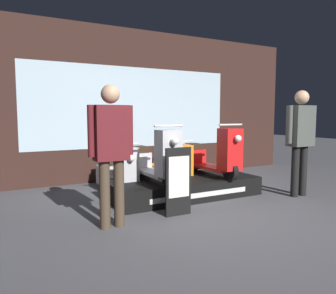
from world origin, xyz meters
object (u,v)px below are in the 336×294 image
person_left_browsing (111,145)px  person_right_browsing (301,134)px  scooter_display_right (212,156)px  price_sign_board (178,181)px  scooter_display_left (154,160)px  scooter_backrow_0 (117,173)px  scooter_backrow_1 (169,169)px

person_left_browsing → person_right_browsing: (3.33, 0.00, 0.04)m
scooter_display_right → person_right_browsing: size_ratio=0.84×
scooter_display_right → price_sign_board: 1.47m
scooter_display_left → scooter_display_right: size_ratio=1.00×
scooter_display_right → scooter_backrow_0: 1.71m
person_left_browsing → scooter_display_right: bearing=22.3°
scooter_display_right → price_sign_board: scooter_display_right is taller
scooter_backrow_1 → person_left_browsing: 2.46m
scooter_display_right → scooter_backrow_0: bearing=152.6°
scooter_display_left → scooter_backrow_1: size_ratio=1.00×
person_right_browsing → person_left_browsing: bearing=-180.0°
scooter_display_right → person_right_browsing: 1.53m
scooter_display_left → scooter_backrow_0: scooter_display_left is taller
person_left_browsing → price_sign_board: person_left_browsing is taller
scooter_display_right → scooter_backrow_0: size_ratio=1.00×
scooter_display_right → scooter_backrow_1: (-0.46, 0.77, -0.31)m
scooter_display_left → price_sign_board: 0.87m
scooter_display_left → scooter_display_right: same height
person_right_browsing → scooter_display_left: bearing=159.2°
scooter_backrow_0 → person_left_browsing: 1.90m
scooter_display_right → person_left_browsing: size_ratio=0.87×
person_right_browsing → scooter_display_right: bearing=143.2°
scooter_backrow_1 → person_left_browsing: size_ratio=0.87×
scooter_backrow_0 → scooter_backrow_1: size_ratio=1.00×
scooter_display_right → person_right_browsing: (1.18, -0.88, 0.41)m
scooter_display_left → person_right_browsing: 2.52m
person_right_browsing → price_sign_board: (-2.37, 0.03, -0.60)m
person_right_browsing → price_sign_board: 2.44m
scooter_backrow_1 → person_right_browsing: (1.63, -1.66, 0.72)m
person_left_browsing → scooter_backrow_1: bearing=44.4°
scooter_display_left → person_left_browsing: size_ratio=0.87×
scooter_backrow_0 → scooter_backrow_1: bearing=0.0°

